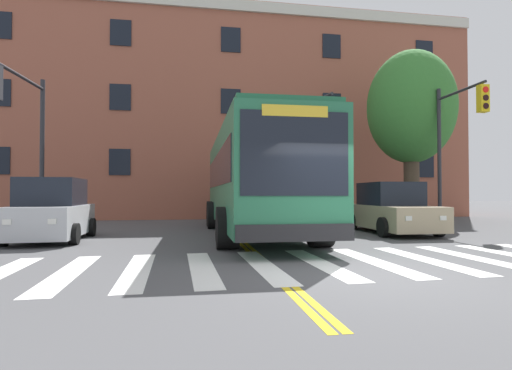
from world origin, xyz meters
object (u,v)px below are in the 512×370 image
traffic_light_overhead (309,138)px  street_tree_curbside_large (411,108)px  city_bus (254,179)px  traffic_light_near_corner (456,131)px  traffic_light_far_corner (24,122)px  car_tan_far_lane (391,210)px  car_navy_behind_bus (232,199)px  car_silver_near_lane (52,212)px

traffic_light_overhead → street_tree_curbside_large: bearing=24.0°
city_bus → traffic_light_overhead: 3.21m
traffic_light_near_corner → traffic_light_far_corner: size_ratio=1.07×
car_tan_far_lane → traffic_light_near_corner: size_ratio=0.79×
car_navy_behind_bus → traffic_light_overhead: (2.16, -8.47, 2.52)m
traffic_light_near_corner → car_tan_far_lane: bearing=-163.7°
traffic_light_near_corner → traffic_light_overhead: bearing=174.8°
traffic_light_far_corner → street_tree_curbside_large: (15.94, 3.51, 1.78)m
car_silver_near_lane → street_tree_curbside_large: bearing=18.0°
car_navy_behind_bus → traffic_light_far_corner: traffic_light_far_corner is taller
car_tan_far_lane → traffic_light_far_corner: size_ratio=0.85×
car_tan_far_lane → car_navy_behind_bus: 11.08m
car_tan_far_lane → car_navy_behind_bus: car_navy_behind_bus is taller
traffic_light_overhead → street_tree_curbside_large: street_tree_curbside_large is taller
car_silver_near_lane → traffic_light_far_corner: bearing=135.2°
city_bus → car_tan_far_lane: (5.01, -0.22, -1.10)m
car_silver_near_lane → car_tan_far_lane: car_silver_near_lane is taller
car_silver_near_lane → car_navy_behind_bus: 12.48m
car_silver_near_lane → car_tan_far_lane: 11.36m
car_silver_near_lane → car_navy_behind_bus: car_navy_behind_bus is taller
car_navy_behind_bus → traffic_light_overhead: 9.10m
car_silver_near_lane → traffic_light_overhead: (8.73, 2.13, 2.73)m
car_tan_far_lane → street_tree_curbside_large: 7.12m
traffic_light_far_corner → traffic_light_overhead: (10.01, 0.86, -0.18)m
car_silver_near_lane → car_tan_far_lane: size_ratio=0.81×
car_navy_behind_bus → traffic_light_near_corner: traffic_light_near_corner is taller
traffic_light_far_corner → street_tree_curbside_large: size_ratio=0.67×
traffic_light_near_corner → traffic_light_overhead: (-5.98, 0.54, -0.35)m
car_tan_far_lane → street_tree_curbside_large: street_tree_curbside_large is taller
car_silver_near_lane → car_tan_far_lane: (11.34, 0.60, -0.04)m
traffic_light_near_corner → car_navy_behind_bus: bearing=132.1°
car_silver_near_lane → car_navy_behind_bus: size_ratio=0.73×
city_bus → car_navy_behind_bus: city_bus is taller
car_navy_behind_bus → traffic_light_near_corner: (8.13, -9.01, 2.87)m
car_navy_behind_bus → traffic_light_near_corner: bearing=-47.9°
car_navy_behind_bus → traffic_light_far_corner: size_ratio=0.94×
city_bus → street_tree_curbside_large: 9.91m
car_tan_far_lane → traffic_light_overhead: traffic_light_overhead is taller
car_tan_far_lane → car_navy_behind_bus: bearing=115.5°
city_bus → traffic_light_far_corner: size_ratio=2.04×
city_bus → car_navy_behind_bus: (0.25, 9.78, -0.85)m
traffic_light_overhead → street_tree_curbside_large: 6.78m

